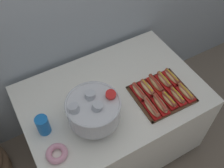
{
  "coord_description": "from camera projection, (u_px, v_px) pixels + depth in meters",
  "views": [
    {
      "loc": [
        -0.58,
        -1.01,
        2.29
      ],
      "look_at": [
        0.01,
        0.03,
        0.82
      ],
      "focal_mm": 41.66,
      "sensor_mm": 36.0,
      "label": 1
    }
  ],
  "objects": [
    {
      "name": "ground_plane",
      "position": [
        113.0,
        141.0,
        2.51
      ],
      "size": [
        10.0,
        10.0,
        0.0
      ],
      "primitive_type": "plane",
      "color": "#7A6B5B"
    },
    {
      "name": "buffet_table",
      "position": [
        113.0,
        119.0,
        2.2
      ],
      "size": [
        1.35,
        0.92,
        0.75
      ],
      "color": "white",
      "rests_on": "ground_plane"
    },
    {
      "name": "serving_tray",
      "position": [
        161.0,
        94.0,
        1.92
      ],
      "size": [
        0.41,
        0.37,
        0.01
      ],
      "color": "#472B19",
      "rests_on": "buffet_table"
    },
    {
      "name": "hot_dog_0",
      "position": [
        151.0,
        108.0,
        1.8
      ],
      "size": [
        0.07,
        0.18,
        0.06
      ],
      "color": "#B21414",
      "rests_on": "serving_tray"
    },
    {
      "name": "hot_dog_1",
      "position": [
        160.0,
        104.0,
        1.83
      ],
      "size": [
        0.08,
        0.19,
        0.06
      ],
      "color": "#B21414",
      "rests_on": "serving_tray"
    },
    {
      "name": "hot_dog_2",
      "position": [
        169.0,
        100.0,
        1.85
      ],
      "size": [
        0.06,
        0.15,
        0.06
      ],
      "color": "#B21414",
      "rests_on": "serving_tray"
    },
    {
      "name": "hot_dog_3",
      "position": [
        177.0,
        96.0,
        1.87
      ],
      "size": [
        0.06,
        0.17,
        0.06
      ],
      "color": "red",
      "rests_on": "serving_tray"
    },
    {
      "name": "hot_dog_4",
      "position": [
        185.0,
        92.0,
        1.9
      ],
      "size": [
        0.07,
        0.17,
        0.06
      ],
      "color": "red",
      "rests_on": "serving_tray"
    },
    {
      "name": "hot_dog_5",
      "position": [
        139.0,
        92.0,
        1.9
      ],
      "size": [
        0.06,
        0.17,
        0.06
      ],
      "color": "#B21414",
      "rests_on": "serving_tray"
    },
    {
      "name": "hot_dog_6",
      "position": [
        147.0,
        88.0,
        1.92
      ],
      "size": [
        0.07,
        0.17,
        0.06
      ],
      "color": "#B21414",
      "rests_on": "serving_tray"
    },
    {
      "name": "hot_dog_7",
      "position": [
        156.0,
        84.0,
        1.94
      ],
      "size": [
        0.07,
        0.18,
        0.06
      ],
      "color": "red",
      "rests_on": "serving_tray"
    },
    {
      "name": "hot_dog_8",
      "position": [
        164.0,
        80.0,
        1.96
      ],
      "size": [
        0.07,
        0.17,
        0.06
      ],
      "color": "red",
      "rests_on": "serving_tray"
    },
    {
      "name": "hot_dog_9",
      "position": [
        172.0,
        77.0,
        1.99
      ],
      "size": [
        0.07,
        0.17,
        0.06
      ],
      "color": "red",
      "rests_on": "serving_tray"
    },
    {
      "name": "punch_bowl",
      "position": [
        94.0,
        109.0,
        1.66
      ],
      "size": [
        0.36,
        0.36,
        0.27
      ],
      "color": "silver",
      "rests_on": "buffet_table"
    },
    {
      "name": "cup_stack",
      "position": [
        43.0,
        125.0,
        1.68
      ],
      "size": [
        0.08,
        0.08,
        0.14
      ],
      "color": "blue",
      "rests_on": "buffet_table"
    },
    {
      "name": "donut",
      "position": [
        57.0,
        153.0,
        1.61
      ],
      "size": [
        0.14,
        0.14,
        0.04
      ],
      "color": "pink",
      "rests_on": "buffet_table"
    }
  ]
}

